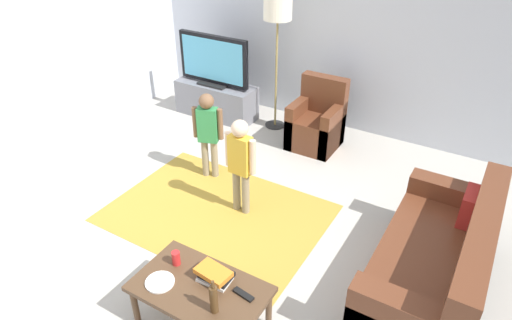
{
  "coord_description": "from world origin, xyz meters",
  "views": [
    {
      "loc": [
        1.93,
        -2.63,
        2.97
      ],
      "look_at": [
        0.0,
        0.6,
        0.65
      ],
      "focal_mm": 31.63,
      "sensor_mm": 36.0,
      "label": 1
    }
  ],
  "objects_px": {
    "couch": "(440,265)",
    "tv_remote": "(243,294)",
    "child_near_tv": "(208,128)",
    "bottle": "(214,299)",
    "plate": "(160,282)",
    "soda_can": "(176,258)",
    "book_stack": "(215,275)",
    "armchair": "(317,124)",
    "coffee_table": "(200,292)",
    "tv_stand": "(216,100)",
    "child_center": "(240,159)",
    "tv": "(213,61)",
    "floor_lamp": "(278,16)"
  },
  "relations": [
    {
      "from": "tv",
      "to": "coffee_table",
      "type": "relative_size",
      "value": 1.1
    },
    {
      "from": "tv_stand",
      "to": "tv",
      "type": "xyz_separation_m",
      "value": [
        -0.0,
        -0.02,
        0.6
      ]
    },
    {
      "from": "couch",
      "to": "tv_remote",
      "type": "distance_m",
      "value": 1.66
    },
    {
      "from": "coffee_table",
      "to": "tv_stand",
      "type": "bearing_deg",
      "value": 123.45
    },
    {
      "from": "floor_lamp",
      "to": "plate",
      "type": "height_order",
      "value": "floor_lamp"
    },
    {
      "from": "bottle",
      "to": "soda_can",
      "type": "xyz_separation_m",
      "value": [
        -0.52,
        0.22,
        -0.06
      ]
    },
    {
      "from": "child_near_tv",
      "to": "bottle",
      "type": "distance_m",
      "value": 2.36
    },
    {
      "from": "armchair",
      "to": "book_stack",
      "type": "bearing_deg",
      "value": -80.55
    },
    {
      "from": "coffee_table",
      "to": "child_near_tv",
      "type": "bearing_deg",
      "value": 124.14
    },
    {
      "from": "child_center",
      "to": "soda_can",
      "type": "distance_m",
      "value": 1.32
    },
    {
      "from": "plate",
      "to": "soda_can",
      "type": "bearing_deg",
      "value": 95.27
    },
    {
      "from": "soda_can",
      "to": "plate",
      "type": "distance_m",
      "value": 0.23
    },
    {
      "from": "coffee_table",
      "to": "book_stack",
      "type": "xyz_separation_m",
      "value": [
        0.06,
        0.12,
        0.1
      ]
    },
    {
      "from": "tv_remote",
      "to": "book_stack",
      "type": "bearing_deg",
      "value": -175.34
    },
    {
      "from": "coffee_table",
      "to": "book_stack",
      "type": "relative_size",
      "value": 3.55
    },
    {
      "from": "tv",
      "to": "bottle",
      "type": "bearing_deg",
      "value": -54.68
    },
    {
      "from": "floor_lamp",
      "to": "soda_can",
      "type": "height_order",
      "value": "floor_lamp"
    },
    {
      "from": "child_near_tv",
      "to": "book_stack",
      "type": "xyz_separation_m",
      "value": [
        1.25,
        -1.65,
        -0.15
      ]
    },
    {
      "from": "book_stack",
      "to": "soda_can",
      "type": "relative_size",
      "value": 2.35
    },
    {
      "from": "child_near_tv",
      "to": "tv",
      "type": "bearing_deg",
      "value": 122.95
    },
    {
      "from": "tv_stand",
      "to": "child_center",
      "type": "xyz_separation_m",
      "value": [
        1.54,
        -1.74,
        0.39
      ]
    },
    {
      "from": "plate",
      "to": "armchair",
      "type": "bearing_deg",
      "value": 92.83
    },
    {
      "from": "child_near_tv",
      "to": "plate",
      "type": "distance_m",
      "value": 2.11
    },
    {
      "from": "book_stack",
      "to": "couch",
      "type": "bearing_deg",
      "value": 39.67
    },
    {
      "from": "tv_stand",
      "to": "tv_remote",
      "type": "bearing_deg",
      "value": -51.76
    },
    {
      "from": "tv_remote",
      "to": "coffee_table",
      "type": "bearing_deg",
      "value": -154.46
    },
    {
      "from": "armchair",
      "to": "bottle",
      "type": "relative_size",
      "value": 3.11
    },
    {
      "from": "child_near_tv",
      "to": "child_center",
      "type": "height_order",
      "value": "child_center"
    },
    {
      "from": "child_center",
      "to": "plate",
      "type": "bearing_deg",
      "value": -80.76
    },
    {
      "from": "couch",
      "to": "book_stack",
      "type": "height_order",
      "value": "couch"
    },
    {
      "from": "armchair",
      "to": "bottle",
      "type": "height_order",
      "value": "armchair"
    },
    {
      "from": "couch",
      "to": "bottle",
      "type": "relative_size",
      "value": 6.22
    },
    {
      "from": "child_near_tv",
      "to": "floor_lamp",
      "type": "bearing_deg",
      "value": 88.73
    },
    {
      "from": "armchair",
      "to": "child_center",
      "type": "relative_size",
      "value": 0.85
    },
    {
      "from": "child_near_tv",
      "to": "plate",
      "type": "relative_size",
      "value": 4.74
    },
    {
      "from": "tv_stand",
      "to": "soda_can",
      "type": "xyz_separation_m",
      "value": [
        1.77,
        -3.03,
        0.24
      ]
    },
    {
      "from": "coffee_table",
      "to": "bottle",
      "type": "relative_size",
      "value": 3.46
    },
    {
      "from": "couch",
      "to": "soda_can",
      "type": "distance_m",
      "value": 2.14
    },
    {
      "from": "book_stack",
      "to": "soda_can",
      "type": "distance_m",
      "value": 0.36
    },
    {
      "from": "armchair",
      "to": "bottle",
      "type": "bearing_deg",
      "value": -78.41
    },
    {
      "from": "armchair",
      "to": "soda_can",
      "type": "height_order",
      "value": "armchair"
    },
    {
      "from": "tv_stand",
      "to": "bottle",
      "type": "relative_size",
      "value": 4.15
    },
    {
      "from": "tv_stand",
      "to": "book_stack",
      "type": "distance_m",
      "value": 3.69
    },
    {
      "from": "couch",
      "to": "soda_can",
      "type": "xyz_separation_m",
      "value": [
        -1.77,
        -1.19,
        0.19
      ]
    },
    {
      "from": "tv_stand",
      "to": "armchair",
      "type": "xyz_separation_m",
      "value": [
        1.63,
        -0.04,
        0.05
      ]
    },
    {
      "from": "armchair",
      "to": "plate",
      "type": "relative_size",
      "value": 4.09
    },
    {
      "from": "tv",
      "to": "tv_remote",
      "type": "relative_size",
      "value": 6.47
    },
    {
      "from": "book_stack",
      "to": "floor_lamp",
      "type": "bearing_deg",
      "value": 111.06
    },
    {
      "from": "tv_stand",
      "to": "armchair",
      "type": "height_order",
      "value": "armchair"
    },
    {
      "from": "tv_stand",
      "to": "soda_can",
      "type": "bearing_deg",
      "value": -59.74
    }
  ]
}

